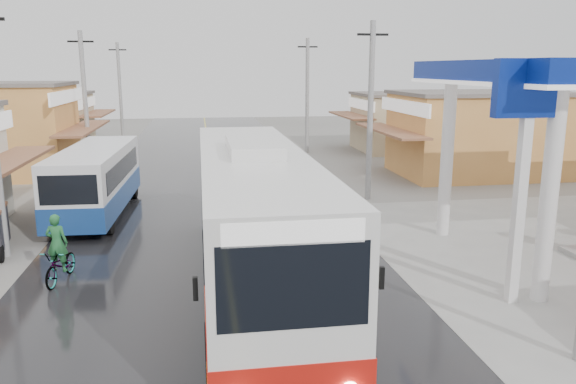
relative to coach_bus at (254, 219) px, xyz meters
The scene contains 8 objects.
road 10.20m from the coach_bus, 94.07° to the left, with size 12.00×90.00×0.02m, color black.
centre_line 10.20m from the coach_bus, 94.07° to the left, with size 0.15×90.00×0.01m, color #D8CC4C.
shopfronts_right 16.03m from the coach_bus, 26.05° to the left, with size 11.00×44.00×4.80m, color #BBB6A3, non-canonical shape.
utility_poles_left 13.57m from the coach_bus, 125.07° to the left, with size 1.60×50.00×8.00m, color gray, non-canonical shape.
utility_poles_right 11.97m from the coach_bus, 57.79° to the left, with size 1.60×36.00×8.00m, color gray, non-canonical shape.
coach_bus is the anchor object (origin of this frame).
second_bus 10.50m from the coach_bus, 122.33° to the left, with size 2.62×8.47×2.78m.
cyclist 5.71m from the coach_bus, 166.17° to the left, with size 1.00×1.98×2.05m.
Camera 1 is at (-0.67, -9.57, 5.98)m, focal length 35.00 mm.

